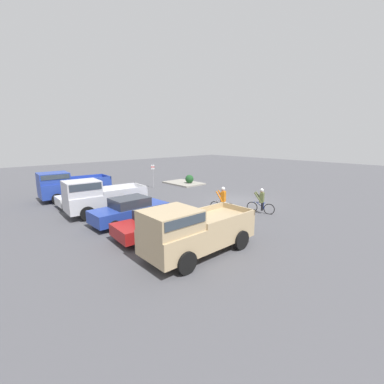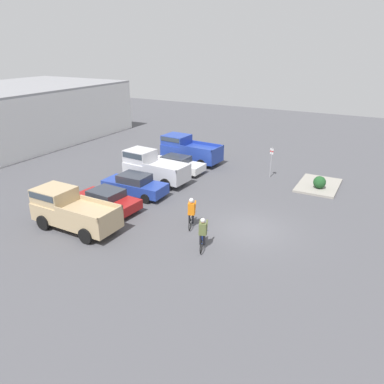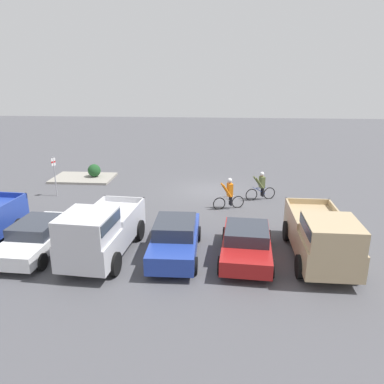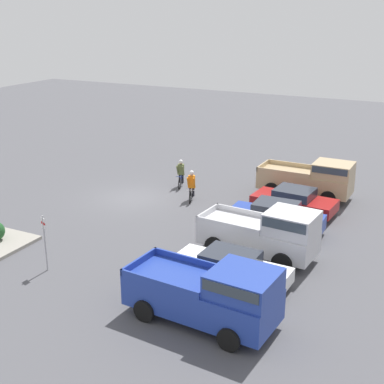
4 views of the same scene
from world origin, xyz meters
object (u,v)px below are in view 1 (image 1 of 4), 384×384
object	(u,v)px
sedan_1	(130,210)
pickup_truck_2	(70,185)
pickup_truck_0	(193,230)
pickup_truck_1	(100,196)
sedan_2	(91,196)
cyclist_1	(261,201)
cyclist_0	(223,199)
sedan_0	(157,223)
shrub	(189,179)
fire_lane_sign	(153,173)

from	to	relation	value
sedan_1	pickup_truck_2	size ratio (longest dim) A/B	0.84
pickup_truck_0	pickup_truck_1	world-z (taller)	pickup_truck_1
sedan_2	pickup_truck_2	bearing A→B (deg)	10.29
sedan_2	cyclist_1	distance (m)	12.11
pickup_truck_2	sedan_1	bearing A→B (deg)	-176.17
cyclist_0	cyclist_1	bearing A→B (deg)	-138.38
sedan_1	pickup_truck_1	size ratio (longest dim) A/B	0.87
pickup_truck_2	pickup_truck_1	bearing A→B (deg)	-179.84
sedan_2	sedan_0	bearing A→B (deg)	179.88
pickup_truck_2	cyclist_0	size ratio (longest dim) A/B	3.09
sedan_2	cyclist_0	xyz separation A→B (m)	(-7.83, -5.62, 0.20)
pickup_truck_0	sedan_1	distance (m)	5.61
cyclist_1	pickup_truck_2	bearing A→B (deg)	31.85
cyclist_0	pickup_truck_0	bearing A→B (deg)	120.03
pickup_truck_1	shrub	distance (m)	12.12
pickup_truck_0	cyclist_0	bearing A→B (deg)	-59.97
sedan_1	pickup_truck_2	xyz separation A→B (m)	(8.43, 0.56, 0.41)
fire_lane_sign	pickup_truck_1	bearing A→B (deg)	123.99
sedan_1	sedan_0	bearing A→B (deg)	178.62
sedan_2	cyclist_0	world-z (taller)	cyclist_0
pickup_truck_0	pickup_truck_2	distance (m)	14.03
sedan_0	cyclist_0	xyz separation A→B (m)	(0.57, -5.63, 0.19)
sedan_0	pickup_truck_1	size ratio (longest dim) A/B	0.85
cyclist_0	shrub	distance (m)	10.56
sedan_0	pickup_truck_0	bearing A→B (deg)	176.30
pickup_truck_1	cyclist_0	size ratio (longest dim) A/B	2.96
pickup_truck_1	pickup_truck_2	distance (m)	5.59
pickup_truck_2	cyclist_0	xyz separation A→B (m)	(-10.66, -6.13, -0.28)
fire_lane_sign	sedan_0	bearing A→B (deg)	146.64
sedan_2	pickup_truck_2	size ratio (longest dim) A/B	0.87
pickup_truck_1	pickup_truck_2	world-z (taller)	pickup_truck_1
pickup_truck_2	pickup_truck_0	bearing A→B (deg)	-178.71
pickup_truck_0	pickup_truck_2	world-z (taller)	pickup_truck_2
pickup_truck_0	sedan_1	size ratio (longest dim) A/B	1.15
sedan_0	pickup_truck_1	xyz separation A→B (m)	(5.64, 0.48, 0.49)
pickup_truck_1	cyclist_1	distance (m)	10.40
sedan_1	sedan_2	distance (m)	5.60
shrub	fire_lane_sign	bearing A→B (deg)	75.26
shrub	pickup_truck_2	bearing A→B (deg)	82.37
sedan_1	shrub	xyz separation A→B (m)	(6.90, -10.86, -0.15)
sedan_1	fire_lane_sign	bearing A→B (deg)	-41.44
pickup_truck_2	cyclist_1	bearing A→B (deg)	-148.15
cyclist_0	cyclist_1	distance (m)	2.48
pickup_truck_2	cyclist_1	size ratio (longest dim) A/B	3.06
sedan_0	shrub	size ratio (longest dim) A/B	4.99
pickup_truck_0	cyclist_1	size ratio (longest dim) A/B	2.95
pickup_truck_0	fire_lane_sign	size ratio (longest dim) A/B	2.15
sedan_0	pickup_truck_1	bearing A→B (deg)	4.88
cyclist_1	sedan_0	bearing A→B (deg)	79.98
cyclist_1	cyclist_0	bearing A→B (deg)	41.62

